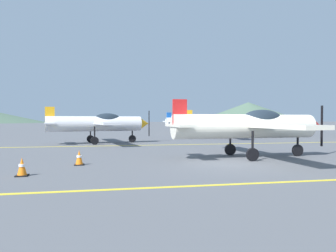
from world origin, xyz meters
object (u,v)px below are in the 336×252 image
object	(u,v)px
airplane_mid	(99,123)
traffic_cone_side	(22,167)
airplane_back	(192,121)
airplane_near	(250,125)
traffic_cone_front	(79,158)
airplane_far	(224,122)

from	to	relation	value
airplane_mid	traffic_cone_side	xyz separation A→B (m)	(-2.04, -13.03, -1.21)
airplane_mid	traffic_cone_side	size ratio (longest dim) A/B	15.11
airplane_mid	airplane_back	world-z (taller)	same
airplane_near	traffic_cone_front	size ratio (longest dim) A/B	15.08
airplane_back	traffic_cone_front	size ratio (longest dim) A/B	15.08
airplane_mid	airplane_far	world-z (taller)	same
airplane_back	airplane_near	bearing A→B (deg)	-99.90
airplane_near	airplane_back	bearing A→B (deg)	80.10
airplane_back	traffic_cone_side	xyz separation A→B (m)	(-13.79, -29.40, -1.21)
airplane_far	traffic_cone_side	distance (m)	22.43
traffic_cone_side	airplane_mid	bearing A→B (deg)	81.11
airplane_near	airplane_back	xyz separation A→B (m)	(4.62, 26.45, 0.00)
airplane_mid	airplane_back	xyz separation A→B (m)	(11.75, 16.37, 0.00)
airplane_far	traffic_cone_side	size ratio (longest dim) A/B	15.13
traffic_cone_side	airplane_near	bearing A→B (deg)	17.86
traffic_cone_front	airplane_far	bearing A→B (deg)	52.27
traffic_cone_side	airplane_far	bearing A→B (deg)	52.36
airplane_far	airplane_mid	bearing A→B (deg)	-158.00
airplane_mid	airplane_near	bearing A→B (deg)	-54.69
airplane_mid	traffic_cone_front	world-z (taller)	airplane_mid
airplane_far	airplane_near	bearing A→B (deg)	-106.94
airplane_back	traffic_cone_front	xyz separation A→B (m)	(-12.24, -27.34, -1.21)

